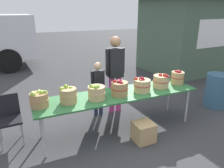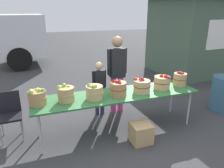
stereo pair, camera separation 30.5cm
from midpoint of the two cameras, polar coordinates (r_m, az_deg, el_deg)
ground_plane at (r=4.36m, az=3.40°, el=-11.87°), size 40.00×40.00×0.00m
market_table at (r=4.04m, az=3.60°, el=-3.14°), size 3.10×0.76×0.75m
apple_basket_green_0 at (r=3.70m, az=-17.00°, el=-3.36°), size 0.31×0.31×0.29m
apple_basket_green_1 at (r=3.72m, az=-9.84°, el=-2.61°), size 0.30×0.30×0.31m
apple_basket_green_2 at (r=3.77m, az=-2.41°, el=-2.11°), size 0.32×0.32×0.29m
apple_basket_red_0 at (r=3.91m, az=3.86°, el=-1.24°), size 0.32×0.32×0.30m
apple_basket_red_1 at (r=4.13m, az=9.98°, el=-0.48°), size 0.33×0.33×0.30m
apple_basket_red_2 at (r=4.41m, az=15.08°, el=0.45°), size 0.33×0.33×0.30m
apple_basket_red_3 at (r=4.70m, az=19.36°, el=1.34°), size 0.28×0.28×0.30m
vendor_adult at (r=4.71m, az=3.21°, el=3.95°), size 0.45×0.24×1.72m
child_customer at (r=4.65m, az=-1.52°, el=-0.14°), size 0.32×0.17×1.21m
food_kiosk at (r=8.75m, az=23.01°, el=12.07°), size 3.68×3.13×2.74m
folding_chair at (r=4.24m, az=-23.70°, el=-6.80°), size 0.42×0.42×0.86m
trash_barrel at (r=5.67m, az=28.66°, el=-2.23°), size 0.52×0.52×0.81m
produce_crate at (r=3.96m, az=9.89°, el=-12.69°), size 0.35×0.35×0.35m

